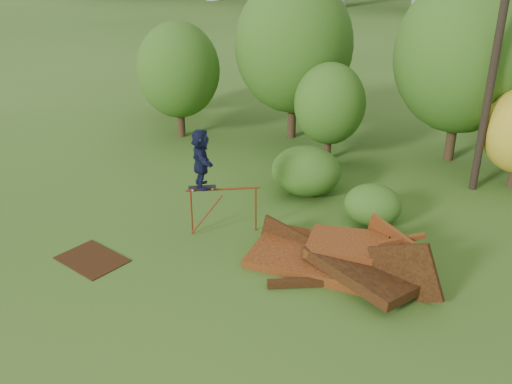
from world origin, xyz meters
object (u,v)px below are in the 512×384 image
at_px(skater, 201,159).
at_px(flat_plate, 92,259).
at_px(scrap_pile, 340,259).
at_px(utility_pole, 494,62).

xyz_separation_m(skater, flat_plate, (-2.11, -2.86, -2.54)).
height_order(scrap_pile, skater, skater).
bearing_deg(scrap_pile, utility_pole, 70.57).
distance_m(skater, flat_plate, 4.37).
height_order(skater, flat_plate, skater).
bearing_deg(skater, flat_plate, 106.06).
relative_size(flat_plate, utility_pole, 0.21).
bearing_deg(utility_pole, flat_plate, -132.26).
relative_size(skater, flat_plate, 0.96).
bearing_deg(skater, utility_pole, -81.68).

